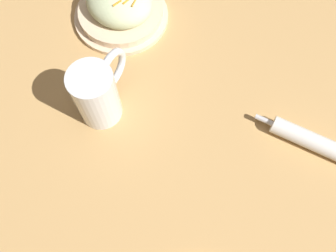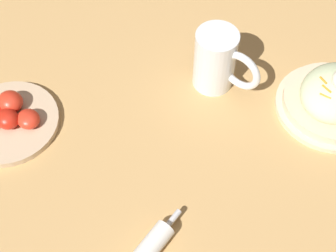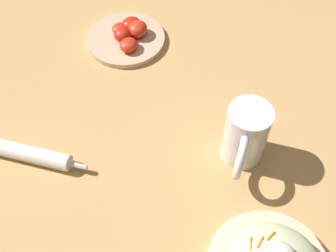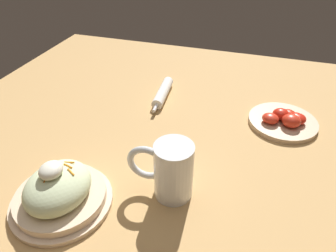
# 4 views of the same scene
# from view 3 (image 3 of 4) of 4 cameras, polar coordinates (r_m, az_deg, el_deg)

# --- Properties ---
(ground_plane) EXTENTS (1.43, 1.43, 0.00)m
(ground_plane) POSITION_cam_3_polar(r_m,az_deg,el_deg) (0.83, 1.48, -3.55)
(ground_plane) COLOR tan
(beer_mug) EXTENTS (0.08, 0.14, 0.13)m
(beer_mug) POSITION_cam_3_polar(r_m,az_deg,el_deg) (0.79, 10.63, -1.62)
(beer_mug) COLOR white
(beer_mug) RESTS_ON ground_plane
(napkin_roll) EXTENTS (0.20, 0.05, 0.03)m
(napkin_roll) POSITION_cam_3_polar(r_m,az_deg,el_deg) (0.84, -18.40, -3.79)
(napkin_roll) COLOR white
(napkin_roll) RESTS_ON ground_plane
(tomato_plate) EXTENTS (0.19, 0.19, 0.05)m
(tomato_plate) POSITION_cam_3_polar(r_m,az_deg,el_deg) (1.03, -5.68, 12.39)
(tomato_plate) COLOR #D1B28E
(tomato_plate) RESTS_ON ground_plane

